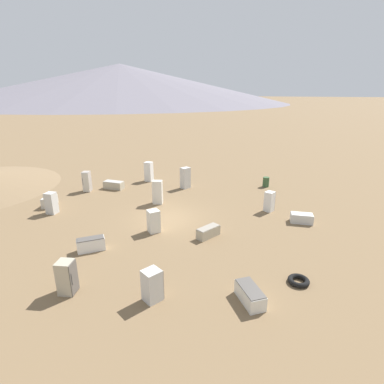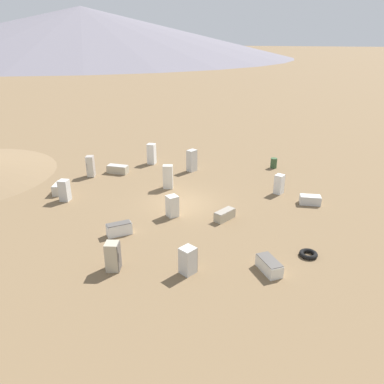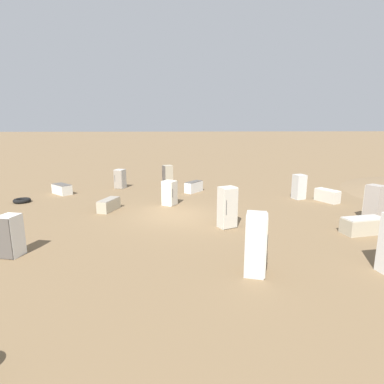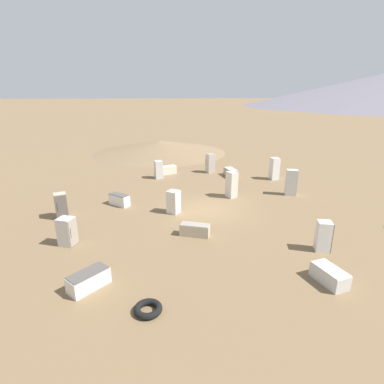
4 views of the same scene
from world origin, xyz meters
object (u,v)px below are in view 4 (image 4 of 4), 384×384
discarded_fridge_6 (119,200)px  discarded_fridge_2 (168,170)px  discarded_fridge_12 (291,182)px  discarded_fridge_11 (159,170)px  discarded_fridge_7 (274,169)px  discarded_fridge_8 (67,232)px  discarded_fridge_3 (174,202)px  discarded_fridge_10 (210,163)px  discarded_fridge_1 (329,275)px  discarded_fridge_5 (89,280)px  discarded_fridge_14 (195,230)px  discarded_fridge_9 (232,185)px  discarded_fridge_0 (324,236)px  discarded_fridge_4 (231,172)px  scrap_tire (148,309)px  discarded_fridge_13 (61,206)px

discarded_fridge_6 → discarded_fridge_2: bearing=16.4°
discarded_fridge_12 → discarded_fridge_11: bearing=167.6°
discarded_fridge_7 → discarded_fridge_8: size_ratio=1.33×
discarded_fridge_2 → discarded_fridge_3: discarded_fridge_3 is taller
discarded_fridge_3 → discarded_fridge_10: size_ratio=0.81×
discarded_fridge_1 → discarded_fridge_10: size_ratio=0.87×
discarded_fridge_5 → discarded_fridge_14: 6.11m
discarded_fridge_9 → discarded_fridge_6: bearing=-106.5°
discarded_fridge_0 → discarded_fridge_3: 8.82m
discarded_fridge_2 → discarded_fridge_14: bearing=-18.9°
discarded_fridge_1 → discarded_fridge_12: (3.99, 10.30, 0.64)m
discarded_fridge_4 → discarded_fridge_5: 18.15m
discarded_fridge_0 → discarded_fridge_4: 13.89m
discarded_fridge_1 → discarded_fridge_12: size_ratio=0.81×
discarded_fridge_5 → discarded_fridge_1: bearing=41.2°
discarded_fridge_1 → discarded_fridge_9: size_ratio=0.83×
discarded_fridge_5 → scrap_tire: discarded_fridge_5 is taller
discarded_fridge_9 → discarded_fridge_11: bearing=-159.9°
discarded_fridge_3 → discarded_fridge_6: (-3.41, 2.06, -0.35)m
discarded_fridge_1 → discarded_fridge_3: discarded_fridge_3 is taller
discarded_fridge_5 → discarded_fridge_6: size_ratio=1.14×
discarded_fridge_5 → discarded_fridge_14: discarded_fridge_5 is taller
discarded_fridge_1 → discarded_fridge_13: size_ratio=1.00×
discarded_fridge_11 → scrap_tire: discarded_fridge_11 is taller
discarded_fridge_8 → discarded_fridge_9: (10.28, 5.34, 0.22)m
discarded_fridge_3 → discarded_fridge_5: size_ratio=0.87×
discarded_fridge_11 → discarded_fridge_14: size_ratio=0.95×
discarded_fridge_0 → discarded_fridge_11: 15.88m
discarded_fridge_6 → discarded_fridge_13: size_ratio=0.95×
discarded_fridge_6 → discarded_fridge_5: bearing=-139.9°
discarded_fridge_9 → discarded_fridge_10: 7.24m
discarded_fridge_4 → discarded_fridge_0: bearing=86.5°
discarded_fridge_11 → discarded_fridge_3: bearing=-97.8°
discarded_fridge_4 → discarded_fridge_7: bearing=149.7°
discarded_fridge_5 → discarded_fridge_13: bearing=158.5°
discarded_fridge_5 → discarded_fridge_11: 15.89m
discarded_fridge_5 → discarded_fridge_6: 9.12m
discarded_fridge_8 → discarded_fridge_11: 12.77m
discarded_fridge_0 → discarded_fridge_12: discarded_fridge_12 is taller
discarded_fridge_10 → discarded_fridge_13: (-11.58, -8.89, -0.12)m
discarded_fridge_10 → discarded_fridge_11: (-5.01, -1.09, -0.11)m
discarded_fridge_5 → discarded_fridge_9: bearing=96.7°
discarded_fridge_10 → discarded_fridge_13: size_ratio=1.15×
discarded_fridge_9 → discarded_fridge_2: bearing=-171.1°
discarded_fridge_3 → discarded_fridge_2: bearing=123.6°
discarded_fridge_4 → discarded_fridge_8: size_ratio=1.29×
discarded_fridge_3 → discarded_fridge_8: size_ratio=1.02×
scrap_tire → discarded_fridge_11: bearing=83.4°
discarded_fridge_0 → discarded_fridge_8: size_ratio=1.05×
discarded_fridge_11 → discarded_fridge_14: (0.80, -11.74, -0.46)m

